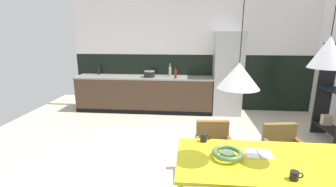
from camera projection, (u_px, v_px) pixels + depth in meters
name	position (u px, v px, depth m)	size (l,w,h in m)	color
ground_plane	(194.00, 174.00, 3.44)	(8.38, 8.38, 0.00)	beige
back_wall_splashback_dark	(193.00, 82.00, 6.32)	(6.27, 0.12, 1.45)	black
back_wall_panel_upper	(194.00, 26.00, 5.96)	(6.27, 0.12, 1.45)	white
kitchen_counter	(144.00, 94.00, 6.14)	(3.48, 0.63, 0.91)	#453123
refrigerator_column	(227.00, 74.00, 5.83)	(0.68, 0.60, 2.02)	#ADAFB2
dining_table	(269.00, 164.00, 2.37)	(1.85, 0.88, 0.75)	yellow
armchair_far_side	(283.00, 146.00, 3.22)	(0.55, 0.53, 0.77)	brown
armchair_facing_counter	(213.00, 143.00, 3.31)	(0.52, 0.51, 0.78)	brown
fruit_bowl	(227.00, 153.00, 2.39)	(0.31, 0.31, 0.08)	#4C704C
open_book	(258.00, 154.00, 2.48)	(0.27, 0.21, 0.02)	white
mug_short_terracotta	(295.00, 176.00, 2.04)	(0.11, 0.07, 0.08)	black
mug_dark_espresso	(204.00, 138.00, 2.76)	(0.12, 0.08, 0.10)	black
cooking_pot	(149.00, 74.00, 5.94)	(0.28, 0.28, 0.18)	black
bottle_vinegar_dark	(176.00, 74.00, 5.77)	(0.06, 0.06, 0.26)	maroon
bottle_spice_small	(99.00, 70.00, 6.30)	(0.06, 0.06, 0.28)	black
bottle_oil_tall	(170.00, 71.00, 5.97)	(0.07, 0.07, 0.34)	tan
pendant_lamp_over_table_near	(239.00, 76.00, 2.15)	(0.39, 0.39, 1.36)	black
pendant_lamp_over_table_far	(328.00, 52.00, 2.03)	(0.31, 0.31, 1.16)	black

